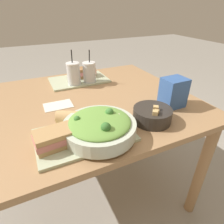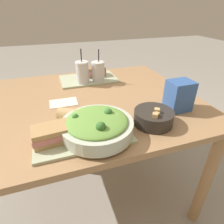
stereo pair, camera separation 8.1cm
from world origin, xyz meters
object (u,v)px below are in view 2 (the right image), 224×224
object	(u,v)px
soup_bowl	(153,117)
sandwich_far	(94,71)
salad_bowl	(97,125)
drink_cup_dark	(82,73)
drink_cup_red	(98,72)
baguette_far	(91,70)
napkin_folded	(64,103)
baguette_near	(78,115)
sandwich_near	(53,134)
chip_bag	(179,96)

from	to	relation	value
soup_bowl	sandwich_far	size ratio (longest dim) A/B	1.08
salad_bowl	drink_cup_dark	bearing A→B (deg)	85.11
drink_cup_red	baguette_far	bearing A→B (deg)	95.26
baguette_far	napkin_folded	distance (m)	0.47
napkin_folded	baguette_near	bearing A→B (deg)	-78.59
soup_bowl	baguette_far	size ratio (longest dim) A/B	1.19
baguette_near	drink_cup_dark	bearing A→B (deg)	15.17
sandwich_far	drink_cup_dark	world-z (taller)	drink_cup_dark
drink_cup_dark	drink_cup_red	distance (m)	0.11
sandwich_near	sandwich_far	bearing A→B (deg)	59.27
sandwich_near	salad_bowl	bearing A→B (deg)	-7.25
sandwich_near	sandwich_far	world-z (taller)	same
baguette_far	sandwich_far	bearing A→B (deg)	-158.88
sandwich_near	drink_cup_dark	size ratio (longest dim) A/B	0.73
sandwich_far	chip_bag	bearing A→B (deg)	-68.82
sandwich_far	napkin_folded	size ratio (longest dim) A/B	1.09
salad_bowl	drink_cup_red	bearing A→B (deg)	74.58
baguette_far	napkin_folded	size ratio (longest dim) A/B	0.99
sandwich_far	napkin_folded	bearing A→B (deg)	-131.10
chip_bag	napkin_folded	bearing A→B (deg)	154.24
soup_bowl	drink_cup_red	xyz separation A→B (m)	(-0.10, 0.56, 0.04)
salad_bowl	baguette_far	bearing A→B (deg)	79.02
baguette_near	napkin_folded	bearing A→B (deg)	39.74
sandwich_far	chip_bag	distance (m)	0.66
drink_cup_dark	sandwich_far	bearing A→B (deg)	45.93
soup_bowl	drink_cup_red	bearing A→B (deg)	100.06
baguette_near	chip_bag	xyz separation A→B (m)	(0.50, -0.03, 0.03)
baguette_far	napkin_folded	xyz separation A→B (m)	(-0.24, -0.40, -0.04)
sandwich_far	baguette_far	distance (m)	0.06
salad_bowl	sandwich_far	size ratio (longest dim) A/B	1.81
salad_bowl	chip_bag	xyz separation A→B (m)	(0.44, 0.09, 0.02)
sandwich_near	chip_bag	xyz separation A→B (m)	(0.61, 0.08, 0.03)
sandwich_far	baguette_far	size ratio (longest dim) A/B	1.09
salad_bowl	soup_bowl	xyz separation A→B (m)	(0.26, 0.01, -0.02)
drink_cup_dark	chip_bag	xyz separation A→B (m)	(0.39, -0.48, -0.00)
baguette_near	napkin_folded	distance (m)	0.23
soup_bowl	sandwich_near	world-z (taller)	soup_bowl
salad_bowl	baguette_near	size ratio (longest dim) A/B	1.60
soup_bowl	sandwich_far	xyz separation A→B (m)	(-0.10, 0.67, 0.01)
salad_bowl	drink_cup_red	world-z (taller)	drink_cup_red
baguette_far	soup_bowl	bearing A→B (deg)	-161.95
sandwich_far	salad_bowl	bearing A→B (deg)	-107.24
salad_bowl	napkin_folded	size ratio (longest dim) A/B	1.97
sandwich_near	drink_cup_dark	xyz separation A→B (m)	(0.22, 0.56, 0.03)
chip_bag	baguette_near	bearing A→B (deg)	175.52
baguette_far	chip_bag	distance (m)	0.71
soup_bowl	sandwich_near	distance (m)	0.43
sandwich_far	soup_bowl	bearing A→B (deg)	-85.72
drink_cup_dark	baguette_near	bearing A→B (deg)	-103.16
sandwich_near	drink_cup_red	distance (m)	0.65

